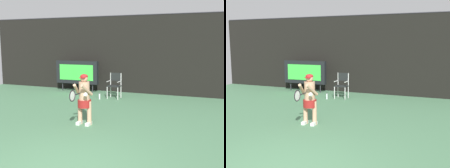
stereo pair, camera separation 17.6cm
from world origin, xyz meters
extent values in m
cube|color=black|center=(0.00, 8.50, 1.80)|extent=(18.00, 0.12, 3.60)
cylinder|color=#38383D|center=(0.00, 8.50, 3.63)|extent=(18.00, 0.05, 0.05)
cube|color=black|center=(-3.80, 7.81, 0.95)|extent=(2.20, 0.20, 1.10)
cube|color=#3FD544|center=(-3.80, 7.71, 0.95)|extent=(1.80, 0.01, 0.75)
cylinder|color=#2D2D33|center=(-4.63, 7.81, 0.20)|extent=(0.05, 0.05, 0.40)
cylinder|color=#2D2D33|center=(-2.98, 7.81, 0.20)|extent=(0.05, 0.05, 0.40)
cylinder|color=white|center=(-1.76, 6.68, 0.26)|extent=(0.04, 0.04, 0.52)
cylinder|color=white|center=(-1.29, 6.68, 0.26)|extent=(0.04, 0.04, 0.52)
cylinder|color=white|center=(-1.76, 7.09, 0.26)|extent=(0.04, 0.04, 0.52)
cylinder|color=white|center=(-1.29, 7.09, 0.26)|extent=(0.04, 0.04, 0.52)
cube|color=black|center=(-1.52, 6.89, 0.54)|extent=(0.52, 0.44, 0.03)
cylinder|color=white|center=(-1.76, 7.09, 0.80)|extent=(0.04, 0.04, 0.56)
cylinder|color=white|center=(-1.29, 7.09, 0.80)|extent=(0.04, 0.04, 0.56)
cube|color=black|center=(-1.52, 7.09, 0.91)|extent=(0.48, 0.02, 0.34)
cylinder|color=white|center=(-1.76, 6.89, 0.74)|extent=(0.04, 0.44, 0.04)
cylinder|color=white|center=(-1.29, 6.89, 0.74)|extent=(0.04, 0.44, 0.04)
cylinder|color=silver|center=(-2.04, 6.49, 0.12)|extent=(0.07, 0.07, 0.24)
cylinder|color=black|center=(-2.04, 6.49, 0.25)|extent=(0.03, 0.03, 0.03)
cube|color=white|center=(-1.14, 2.97, 0.04)|extent=(0.11, 0.26, 0.09)
cube|color=white|center=(-0.84, 2.97, 0.04)|extent=(0.11, 0.26, 0.09)
cylinder|color=tan|center=(-1.14, 3.02, 0.35)|extent=(0.13, 0.13, 0.70)
cylinder|color=tan|center=(-0.84, 3.02, 0.35)|extent=(0.13, 0.13, 0.70)
cylinder|color=maroon|center=(-0.99, 3.02, 0.63)|extent=(0.39, 0.39, 0.22)
cylinder|color=tan|center=(-0.99, 3.02, 0.98)|extent=(0.31, 0.31, 0.56)
sphere|color=tan|center=(-0.99, 3.02, 1.36)|extent=(0.22, 0.22, 0.22)
ellipsoid|color=#B22323|center=(-0.99, 3.02, 1.42)|extent=(0.22, 0.22, 0.12)
cube|color=#B22323|center=(-0.99, 2.92, 1.39)|extent=(0.17, 0.12, 0.02)
cylinder|color=tan|center=(-1.15, 2.85, 1.06)|extent=(0.20, 0.47, 0.38)
cylinder|color=tan|center=(-0.82, 2.85, 1.06)|extent=(0.20, 0.47, 0.38)
cylinder|color=white|center=(-0.80, 2.73, 0.95)|extent=(0.13, 0.13, 0.12)
cylinder|color=black|center=(-1.04, 2.71, 0.96)|extent=(0.03, 0.28, 0.03)
torus|color=black|center=(-1.04, 2.40, 0.96)|extent=(0.02, 0.31, 0.31)
ellipsoid|color=silver|center=(-1.04, 2.40, 0.96)|extent=(0.01, 0.26, 0.26)
camera|label=1|loc=(2.57, -3.98, 2.37)|focal=44.13mm
camera|label=2|loc=(2.73, -3.91, 2.37)|focal=44.13mm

